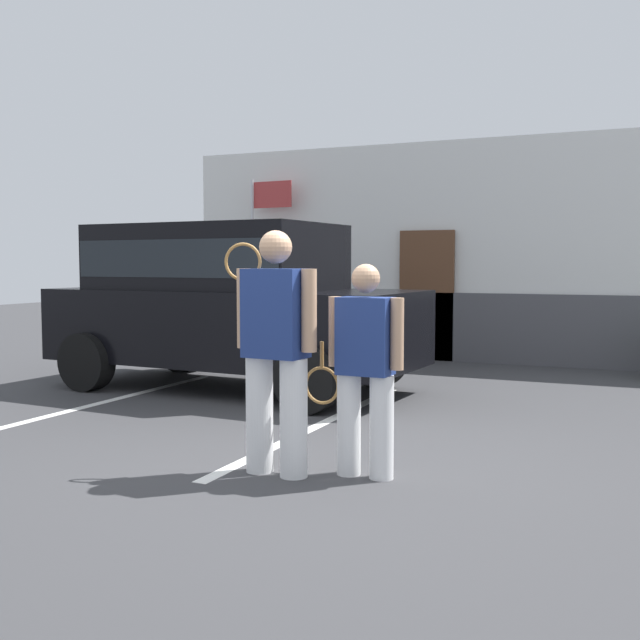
{
  "coord_description": "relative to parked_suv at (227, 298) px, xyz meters",
  "views": [
    {
      "loc": [
        2.47,
        -5.26,
        1.58
      ],
      "look_at": [
        -0.38,
        1.2,
        1.05
      ],
      "focal_mm": 42.81,
      "sensor_mm": 36.0,
      "label": 1
    }
  ],
  "objects": [
    {
      "name": "ground_plane",
      "position": [
        2.44,
        -2.98,
        -1.15
      ],
      "size": [
        40.0,
        40.0,
        0.0
      ],
      "primitive_type": "plane",
      "color": "#38383A"
    },
    {
      "name": "parking_stripe_0",
      "position": [
        -0.79,
        -1.48,
        -1.14
      ],
      "size": [
        0.12,
        4.4,
        0.01
      ],
      "primitive_type": "cube",
      "color": "silver",
      "rests_on": "ground_plane"
    },
    {
      "name": "parking_stripe_1",
      "position": [
        1.95,
        -1.48,
        -1.14
      ],
      "size": [
        0.12,
        4.4,
        0.01
      ],
      "primitive_type": "cube",
      "color": "silver",
      "rests_on": "ground_plane"
    },
    {
      "name": "house_frontage",
      "position": [
        2.43,
        3.94,
        0.51
      ],
      "size": [
        10.36,
        0.4,
        3.52
      ],
      "color": "white",
      "rests_on": "ground_plane"
    },
    {
      "name": "parked_suv",
      "position": [
        0.0,
        0.0,
        0.0
      ],
      "size": [
        4.71,
        2.39,
        2.05
      ],
      "rotation": [
        0.0,
        0.0,
        -0.06
      ],
      "color": "black",
      "rests_on": "ground_plane"
    },
    {
      "name": "tennis_player_man",
      "position": [
        2.34,
        -3.24,
        -0.2
      ],
      "size": [
        0.8,
        0.32,
        1.82
      ],
      "rotation": [
        0.0,
        0.0,
        3.05
      ],
      "color": "white",
      "rests_on": "ground_plane"
    },
    {
      "name": "tennis_player_woman",
      "position": [
        2.97,
        -3.03,
        -0.33
      ],
      "size": [
        0.85,
        0.25,
        1.57
      ],
      "rotation": [
        0.0,
        0.0,
        3.12
      ],
      "color": "white",
      "rests_on": "ground_plane"
    },
    {
      "name": "flag_pole",
      "position": [
        -1.38,
        3.52,
        0.95
      ],
      "size": [
        0.8,
        0.08,
        3.02
      ],
      "color": "silver",
      "rests_on": "ground_plane"
    }
  ]
}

